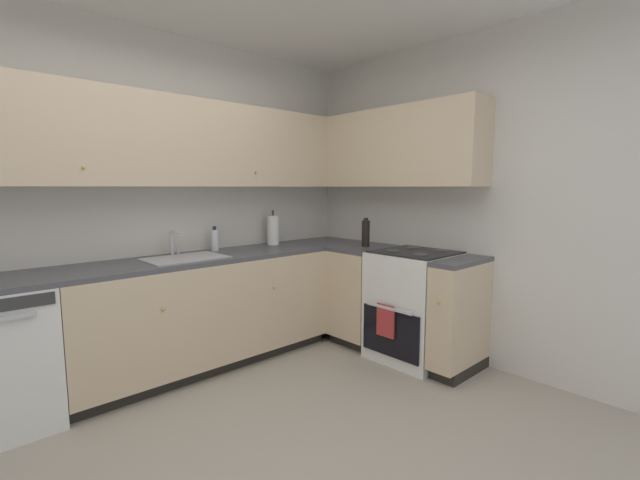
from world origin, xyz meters
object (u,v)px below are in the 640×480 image
Objects in this scene: oil_bottle at (366,233)px; soap_bottle at (215,240)px; oven_range at (415,305)px; paper_towel_roll at (273,230)px.

soap_bottle is at bearing 148.70° from oil_bottle.
oven_range is 0.78m from oil_bottle.
oven_range is 1.78m from soap_bottle.
soap_bottle is 0.63× the size of paper_towel_roll.
oven_range is at bearing -88.04° from oil_bottle.
oil_bottle is at bearing 91.96° from oven_range.
soap_bottle is 1.34m from oil_bottle.
oven_range is 1.46m from paper_towel_roll.
oil_bottle is (1.15, -0.70, 0.03)m from soap_bottle.
oven_range is 3.14× the size of paper_towel_roll.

